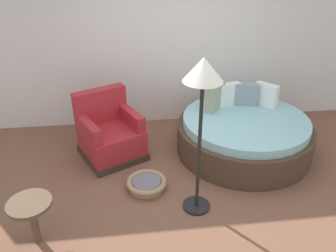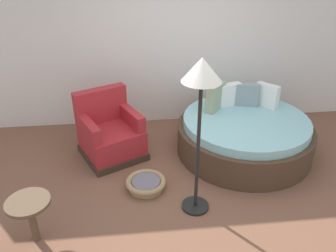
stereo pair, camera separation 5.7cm
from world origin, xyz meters
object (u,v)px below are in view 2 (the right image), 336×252
object	(u,v)px
round_daybed	(244,134)
red_armchair	(110,134)
side_table	(29,208)
floor_lamp	(201,86)
pet_basket	(146,183)

from	to	relation	value
round_daybed	red_armchair	distance (m)	1.95
red_armchair	side_table	size ratio (longest dim) A/B	2.05
red_armchair	floor_lamp	distance (m)	2.02
red_armchair	pet_basket	xyz separation A→B (m)	(0.47, -0.85, -0.26)
round_daybed	floor_lamp	distance (m)	1.93
round_daybed	pet_basket	world-z (taller)	round_daybed
red_armchair	floor_lamp	size ratio (longest dim) A/B	0.59
floor_lamp	side_table	bearing A→B (deg)	-169.85
red_armchair	side_table	xyz separation A→B (m)	(-0.72, -1.58, 0.10)
pet_basket	floor_lamp	size ratio (longest dim) A/B	0.28
pet_basket	side_table	xyz separation A→B (m)	(-1.19, -0.73, 0.35)
side_table	pet_basket	bearing A→B (deg)	31.41
round_daybed	red_armchair	bearing A→B (deg)	176.44
red_armchair	pet_basket	world-z (taller)	red_armchair
round_daybed	floor_lamp	bearing A→B (deg)	-128.72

